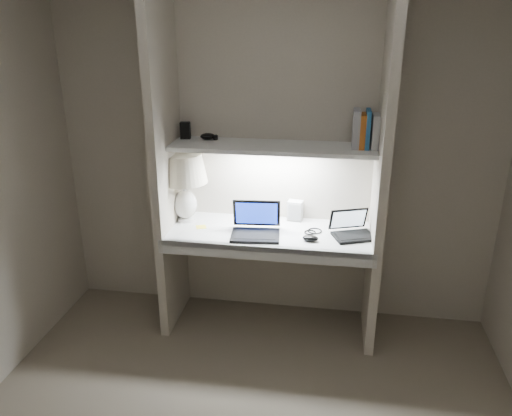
% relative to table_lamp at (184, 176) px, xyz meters
% --- Properties ---
extents(back_wall, '(3.20, 0.01, 2.50)m').
position_rel_table_lamp_xyz_m(back_wall, '(0.64, 0.18, 0.14)').
color(back_wall, beige).
rests_on(back_wall, floor).
extents(alcove_panel_left, '(0.06, 0.55, 2.50)m').
position_rel_table_lamp_xyz_m(alcove_panel_left, '(-0.09, -0.10, 0.14)').
color(alcove_panel_left, beige).
rests_on(alcove_panel_left, floor).
extents(alcove_panel_right, '(0.06, 0.55, 2.50)m').
position_rel_table_lamp_xyz_m(alcove_panel_right, '(1.37, -0.10, 0.14)').
color(alcove_panel_right, beige).
rests_on(alcove_panel_right, floor).
extents(desk, '(1.40, 0.55, 0.04)m').
position_rel_table_lamp_xyz_m(desk, '(0.64, -0.10, -0.36)').
color(desk, white).
rests_on(desk, alcove_panel_left).
extents(desk_apron, '(1.46, 0.03, 0.10)m').
position_rel_table_lamp_xyz_m(desk_apron, '(0.64, -0.36, -0.39)').
color(desk_apron, silver).
rests_on(desk_apron, desk).
extents(shelf, '(1.40, 0.36, 0.03)m').
position_rel_table_lamp_xyz_m(shelf, '(0.64, -0.00, 0.24)').
color(shelf, silver).
rests_on(shelf, back_wall).
extents(strip_light, '(0.60, 0.04, 0.02)m').
position_rel_table_lamp_xyz_m(strip_light, '(0.64, -0.00, 0.22)').
color(strip_light, white).
rests_on(strip_light, shelf).
extents(table_lamp, '(0.34, 0.34, 0.51)m').
position_rel_table_lamp_xyz_m(table_lamp, '(0.00, 0.00, 0.00)').
color(table_lamp, white).
rests_on(table_lamp, desk).
extents(laptop_main, '(0.36, 0.31, 0.22)m').
position_rel_table_lamp_xyz_m(laptop_main, '(0.55, -0.17, -0.29)').
color(laptop_main, black).
rests_on(laptop_main, desk).
extents(laptop_netbook, '(0.34, 0.32, 0.17)m').
position_rel_table_lamp_xyz_m(laptop_netbook, '(1.21, -0.09, -0.30)').
color(laptop_netbook, black).
rests_on(laptop_netbook, desk).
extents(speaker, '(0.12, 0.09, 0.15)m').
position_rel_table_lamp_xyz_m(speaker, '(0.80, 0.13, -0.27)').
color(speaker, silver).
rests_on(speaker, desk).
extents(mouse, '(0.11, 0.08, 0.04)m').
position_rel_table_lamp_xyz_m(mouse, '(0.93, -0.22, -0.32)').
color(mouse, black).
rests_on(mouse, desk).
extents(cable_coil, '(0.13, 0.13, 0.01)m').
position_rel_table_lamp_xyz_m(cable_coil, '(0.96, -0.06, -0.33)').
color(cable_coil, black).
rests_on(cable_coil, desk).
extents(sticky_note, '(0.09, 0.09, 0.00)m').
position_rel_table_lamp_xyz_m(sticky_note, '(0.14, -0.11, -0.34)').
color(sticky_note, yellow).
rests_on(sticky_note, desk).
extents(book_row, '(0.24, 0.17, 0.25)m').
position_rel_table_lamp_xyz_m(book_row, '(1.29, 0.03, 0.37)').
color(book_row, white).
rests_on(book_row, shelf).
extents(shelf_box, '(0.08, 0.06, 0.12)m').
position_rel_table_lamp_xyz_m(shelf_box, '(0.00, 0.09, 0.31)').
color(shelf_box, black).
rests_on(shelf_box, shelf).
extents(shelf_gadget, '(0.12, 0.10, 0.05)m').
position_rel_table_lamp_xyz_m(shelf_gadget, '(0.16, 0.09, 0.28)').
color(shelf_gadget, black).
rests_on(shelf_gadget, shelf).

